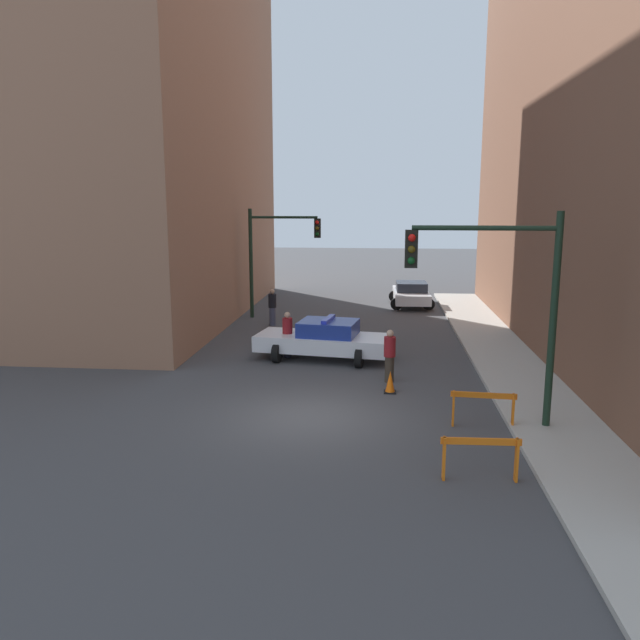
{
  "coord_description": "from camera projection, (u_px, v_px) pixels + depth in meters",
  "views": [
    {
      "loc": [
        1.78,
        -15.45,
        5.53
      ],
      "look_at": [
        -0.26,
        5.49,
        1.52
      ],
      "focal_mm": 35.0,
      "sensor_mm": 36.0,
      "label": 1
    }
  ],
  "objects": [
    {
      "name": "traffic_light_near",
      "position": [
        505.0,
        287.0,
        14.81
      ],
      "size": [
        3.64,
        0.35,
        5.2
      ],
      "color": "black",
      "rests_on": "sidewalk_right"
    },
    {
      "name": "traffic_cone",
      "position": [
        390.0,
        382.0,
        18.28
      ],
      "size": [
        0.36,
        0.36,
        0.66
      ],
      "color": "black",
      "rests_on": "ground_plane"
    },
    {
      "name": "parked_car_near",
      "position": [
        411.0,
        293.0,
        33.42
      ],
      "size": [
        2.34,
        4.34,
        1.31
      ],
      "rotation": [
        0.0,
        0.0,
        0.02
      ],
      "color": "silver",
      "rests_on": "ground_plane"
    },
    {
      "name": "building_corner_left",
      "position": [
        88.0,
        84.0,
        29.1
      ],
      "size": [
        14.0,
        20.0,
        21.83
      ],
      "color": "#93664C",
      "rests_on": "ground_plane"
    },
    {
      "name": "ground_plane",
      "position": [
        310.0,
        416.0,
        16.31
      ],
      "size": [
        120.0,
        120.0,
        0.0
      ],
      "primitive_type": "plane",
      "color": "#424244"
    },
    {
      "name": "barrier_mid",
      "position": [
        483.0,
        404.0,
        15.41
      ],
      "size": [
        1.6,
        0.26,
        0.9
      ],
      "rotation": [
        0.0,
        0.0,
        -0.06
      ],
      "color": "orange",
      "rests_on": "ground_plane"
    },
    {
      "name": "sidewalk_right",
      "position": [
        554.0,
        422.0,
        15.71
      ],
      "size": [
        2.4,
        44.0,
        0.12
      ],
      "color": "#B2ADA3",
      "rests_on": "ground_plane"
    },
    {
      "name": "pedestrian_crossing",
      "position": [
        288.0,
        334.0,
        22.34
      ],
      "size": [
        0.5,
        0.5,
        1.66
      ],
      "rotation": [
        0.0,
        0.0,
        0.65
      ],
      "color": "black",
      "rests_on": "ground_plane"
    },
    {
      "name": "pedestrian_corner",
      "position": [
        272.0,
        307.0,
        28.12
      ],
      "size": [
        0.37,
        0.37,
        1.66
      ],
      "rotation": [
        0.0,
        0.0,
        1.6
      ],
      "color": "#474C66",
      "rests_on": "ground_plane"
    },
    {
      "name": "barrier_front",
      "position": [
        481.0,
        452.0,
        12.45
      ],
      "size": [
        1.6,
        0.21,
        0.9
      ],
      "rotation": [
        0.0,
        0.0,
        0.04
      ],
      "color": "orange",
      "rests_on": "ground_plane"
    },
    {
      "name": "traffic_light_far",
      "position": [
        273.0,
        247.0,
        29.55
      ],
      "size": [
        3.44,
        0.35,
        5.2
      ],
      "color": "black",
      "rests_on": "ground_plane"
    },
    {
      "name": "police_car",
      "position": [
        324.0,
        339.0,
        22.09
      ],
      "size": [
        4.92,
        2.8,
        1.52
      ],
      "rotation": [
        0.0,
        0.0,
        1.42
      ],
      "color": "white",
      "rests_on": "ground_plane"
    },
    {
      "name": "pedestrian_sidewalk",
      "position": [
        390.0,
        355.0,
        19.25
      ],
      "size": [
        0.51,
        0.51,
        1.66
      ],
      "rotation": [
        0.0,
        0.0,
        0.74
      ],
      "color": "#382D23",
      "rests_on": "ground_plane"
    }
  ]
}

